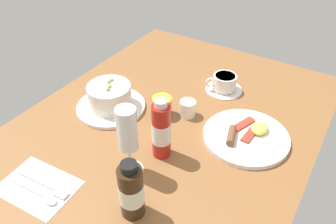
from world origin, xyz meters
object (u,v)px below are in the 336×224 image
at_px(creamer_jug, 188,108).
at_px(sauce_bottle_brown, 131,191).
at_px(cutlery_setting, 39,187).
at_px(breakfast_plate, 246,136).
at_px(porridge_bowl, 110,98).
at_px(sauce_bottle_red, 161,130).
at_px(wine_glass, 127,132).
at_px(jam_jar, 162,106).
at_px(coffee_cup, 224,83).

bearing_deg(creamer_jug, sauce_bottle_brown, 10.70).
distance_m(cutlery_setting, breakfast_plate, 0.57).
relative_size(porridge_bowl, creamer_jug, 3.80).
height_order(sauce_bottle_brown, breakfast_plate, sauce_bottle_brown).
bearing_deg(sauce_bottle_red, cutlery_setting, -36.17).
relative_size(creamer_jug, sauce_bottle_brown, 0.37).
bearing_deg(breakfast_plate, porridge_bowl, -77.30).
height_order(wine_glass, jam_jar, wine_glass).
distance_m(coffee_cup, sauce_bottle_brown, 0.57).
bearing_deg(creamer_jug, cutlery_setting, -20.44).
height_order(porridge_bowl, jam_jar, porridge_bowl).
distance_m(sauce_bottle_red, breakfast_plate, 0.26).
bearing_deg(creamer_jug, breakfast_plate, 88.45).
bearing_deg(sauce_bottle_red, breakfast_plate, 136.12).
xyz_separation_m(cutlery_setting, sauce_bottle_red, (-0.26, 0.19, 0.08)).
distance_m(jam_jar, sauce_bottle_brown, 0.37).
height_order(coffee_cup, sauce_bottle_red, sauce_bottle_red).
xyz_separation_m(jam_jar, sauce_bottle_brown, (0.34, 0.14, 0.04)).
bearing_deg(coffee_cup, jam_jar, -25.68).
xyz_separation_m(creamer_jug, wine_glass, (0.28, -0.01, 0.10)).
xyz_separation_m(coffee_cup, wine_glass, (0.47, -0.05, 0.10)).
distance_m(porridge_bowl, creamer_jug, 0.25).
relative_size(jam_jar, sauce_bottle_brown, 0.39).
xyz_separation_m(cutlery_setting, jam_jar, (-0.41, 0.10, 0.03)).
xyz_separation_m(sauce_bottle_brown, breakfast_plate, (-0.37, 0.13, -0.06)).
distance_m(wine_glass, sauce_bottle_red, 0.11).
bearing_deg(breakfast_plate, wine_glass, -37.38).
relative_size(cutlery_setting, jam_jar, 3.19).
height_order(cutlery_setting, wine_glass, wine_glass).
bearing_deg(sauce_bottle_brown, cutlery_setting, -73.85).
height_order(jam_jar, sauce_bottle_red, sauce_bottle_red).
xyz_separation_m(porridge_bowl, jam_jar, (-0.06, 0.16, -0.01)).
xyz_separation_m(jam_jar, sauce_bottle_red, (0.15, 0.09, 0.05)).
xyz_separation_m(cutlery_setting, creamer_jug, (-0.45, 0.17, 0.02)).
height_order(creamer_jug, sauce_bottle_brown, sauce_bottle_brown).
relative_size(wine_glass, sauce_bottle_red, 1.11).
bearing_deg(sauce_bottle_brown, jam_jar, -157.46).
bearing_deg(breakfast_plate, cutlery_setting, -39.54).
height_order(sauce_bottle_red, breakfast_plate, sauce_bottle_red).
bearing_deg(coffee_cup, sauce_bottle_brown, 3.37).
xyz_separation_m(porridge_bowl, wine_glass, (0.18, 0.21, 0.09)).
distance_m(jam_jar, sauce_bottle_red, 0.18).
relative_size(coffee_cup, jam_jar, 2.06).
bearing_deg(cutlery_setting, sauce_bottle_red, 143.83).
height_order(coffee_cup, sauce_bottle_brown, sauce_bottle_brown).
bearing_deg(sauce_bottle_brown, wine_glass, -140.48).
distance_m(coffee_cup, wine_glass, 0.48).
bearing_deg(wine_glass, coffee_cup, 174.00).
bearing_deg(jam_jar, wine_glass, 13.80).
height_order(cutlery_setting, jam_jar, jam_jar).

